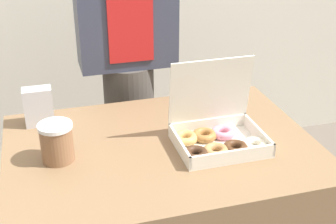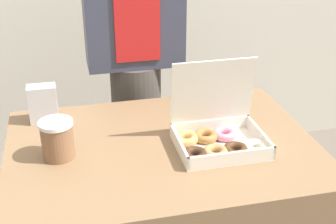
{
  "view_description": "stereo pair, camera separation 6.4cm",
  "coord_description": "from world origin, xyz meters",
  "px_view_note": "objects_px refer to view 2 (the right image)",
  "views": [
    {
      "loc": [
        -0.34,
        -1.25,
        1.54
      ],
      "look_at": [
        0.01,
        -0.05,
        0.91
      ],
      "focal_mm": 50.0,
      "sensor_mm": 36.0,
      "label": 1
    },
    {
      "loc": [
        -0.28,
        -1.27,
        1.54
      ],
      "look_at": [
        0.01,
        -0.05,
        0.91
      ],
      "focal_mm": 50.0,
      "sensor_mm": 36.0,
      "label": 2
    }
  ],
  "objects_px": {
    "coffee_cup": "(57,139)",
    "person_customer": "(135,50)",
    "donut_box": "(217,135)",
    "napkin_holder": "(43,104)"
  },
  "relations": [
    {
      "from": "coffee_cup",
      "to": "person_customer",
      "type": "relative_size",
      "value": 0.07
    },
    {
      "from": "coffee_cup",
      "to": "napkin_holder",
      "type": "relative_size",
      "value": 0.91
    },
    {
      "from": "napkin_holder",
      "to": "person_customer",
      "type": "distance_m",
      "value": 0.49
    },
    {
      "from": "coffee_cup",
      "to": "person_customer",
      "type": "xyz_separation_m",
      "value": [
        0.33,
        0.56,
        0.07
      ]
    },
    {
      "from": "coffee_cup",
      "to": "napkin_holder",
      "type": "distance_m",
      "value": 0.26
    },
    {
      "from": "coffee_cup",
      "to": "napkin_holder",
      "type": "bearing_deg",
      "value": 99.74
    },
    {
      "from": "napkin_holder",
      "to": "person_customer",
      "type": "height_order",
      "value": "person_customer"
    },
    {
      "from": "donut_box",
      "to": "napkin_holder",
      "type": "xyz_separation_m",
      "value": [
        -0.53,
        0.31,
        0.03
      ]
    },
    {
      "from": "donut_box",
      "to": "coffee_cup",
      "type": "relative_size",
      "value": 2.51
    },
    {
      "from": "coffee_cup",
      "to": "donut_box",
      "type": "bearing_deg",
      "value": -6.13
    }
  ]
}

